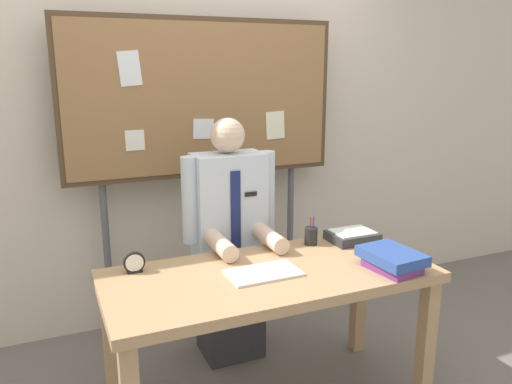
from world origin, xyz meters
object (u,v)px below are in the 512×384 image
(pen_holder, at_px, (311,236))
(book_stack, at_px, (392,259))
(open_notebook, at_px, (263,273))
(paper_tray, at_px, (352,236))
(bulletin_board, at_px, (203,103))
(person, at_px, (230,250))
(desk_clock, at_px, (134,263))
(desk, at_px, (270,290))

(pen_holder, bearing_deg, book_stack, -68.20)
(open_notebook, relative_size, paper_tray, 1.31)
(bulletin_board, bearing_deg, book_stack, -65.62)
(person, relative_size, book_stack, 4.55)
(person, distance_m, open_notebook, 0.58)
(bulletin_board, xyz_separation_m, paper_tray, (0.60, -0.79, -0.70))
(person, distance_m, bulletin_board, 0.92)
(pen_holder, bearing_deg, paper_tray, -9.44)
(desk_clock, bearing_deg, paper_tray, -1.26)
(book_stack, relative_size, open_notebook, 0.92)
(desk, height_order, paper_tray, paper_tray)
(desk_clock, relative_size, pen_holder, 0.64)
(bulletin_board, relative_size, paper_tray, 7.61)
(open_notebook, xyz_separation_m, paper_tray, (0.65, 0.23, 0.02))
(desk_clock, distance_m, paper_tray, 1.20)
(bulletin_board, height_order, pen_holder, bulletin_board)
(pen_holder, distance_m, paper_tray, 0.25)
(paper_tray, bearing_deg, pen_holder, 170.56)
(desk, relative_size, desk_clock, 15.31)
(desk, xyz_separation_m, person, (0.00, 0.56, 0.02))
(pen_holder, bearing_deg, desk_clock, -179.18)
(book_stack, xyz_separation_m, desk_clock, (-1.14, 0.45, -0.00))
(bulletin_board, height_order, book_stack, bulletin_board)
(desk, relative_size, paper_tray, 6.03)
(person, bearing_deg, desk, -90.00)
(open_notebook, bearing_deg, desk, 24.77)
(desk_clock, height_order, pen_holder, pen_holder)
(book_stack, height_order, paper_tray, book_stack)
(desk, bearing_deg, open_notebook, -155.23)
(desk, xyz_separation_m, desk_clock, (-0.60, 0.24, 0.14))
(desk, xyz_separation_m, book_stack, (0.55, -0.21, 0.15))
(person, height_order, bulletin_board, bulletin_board)
(desk_clock, bearing_deg, bulletin_board, 51.88)
(person, height_order, pen_holder, person)
(book_stack, bearing_deg, desk, 159.15)
(open_notebook, height_order, desk_clock, desk_clock)
(book_stack, xyz_separation_m, open_notebook, (-0.59, 0.19, -0.04))
(bulletin_board, height_order, paper_tray, bulletin_board)
(book_stack, height_order, desk_clock, desk_clock)
(open_notebook, xyz_separation_m, pen_holder, (0.41, 0.27, 0.04))
(desk, bearing_deg, person, 90.00)
(person, bearing_deg, open_notebook, -94.31)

